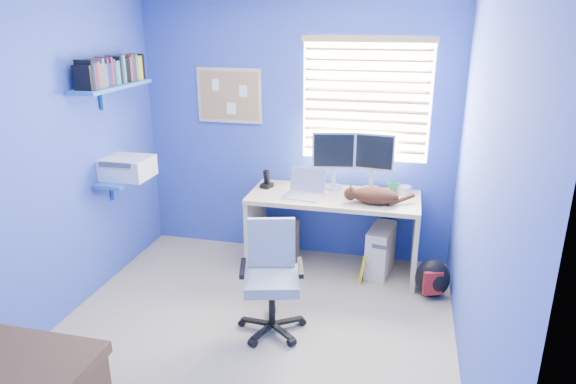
% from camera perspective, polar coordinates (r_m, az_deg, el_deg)
% --- Properties ---
extents(floor, '(3.00, 3.20, 0.00)m').
position_cam_1_polar(floor, '(3.97, -4.46, -15.97)').
color(floor, '#ADA28A').
rests_on(floor, ground).
extents(wall_back, '(3.00, 0.01, 2.50)m').
position_cam_1_polar(wall_back, '(4.91, 0.88, 6.97)').
color(wall_back, '#374CB8').
rests_on(wall_back, ground).
extents(wall_front, '(3.00, 0.01, 2.50)m').
position_cam_1_polar(wall_front, '(2.08, -19.11, -11.53)').
color(wall_front, '#374CB8').
rests_on(wall_front, ground).
extents(wall_left, '(0.01, 3.20, 2.50)m').
position_cam_1_polar(wall_left, '(4.13, -25.21, 2.81)').
color(wall_left, '#374CB8').
rests_on(wall_left, ground).
extents(wall_right, '(0.01, 3.20, 2.50)m').
position_cam_1_polar(wall_right, '(3.28, 20.72, -0.41)').
color(wall_right, '#374CB8').
rests_on(wall_right, ground).
extents(desk, '(1.53, 0.65, 0.74)m').
position_cam_1_polar(desk, '(4.78, 5.00, -4.54)').
color(desk, tan).
rests_on(desk, floor).
extents(laptop, '(0.37, 0.31, 0.22)m').
position_cam_1_polar(laptop, '(4.55, 1.72, 0.78)').
color(laptop, silver).
rests_on(laptop, desk).
extents(monitor_left, '(0.42, 0.19, 0.54)m').
position_cam_1_polar(monitor_left, '(4.76, 5.13, 3.52)').
color(monitor_left, silver).
rests_on(monitor_left, desk).
extents(monitor_right, '(0.41, 0.16, 0.54)m').
position_cam_1_polar(monitor_right, '(4.75, 9.36, 3.33)').
color(monitor_right, silver).
rests_on(monitor_right, desk).
extents(phone, '(0.12, 0.13, 0.17)m').
position_cam_1_polar(phone, '(4.81, -2.38, 1.47)').
color(phone, black).
rests_on(phone, desk).
extents(mug, '(0.10, 0.09, 0.10)m').
position_cam_1_polar(mug, '(4.78, 11.64, 0.54)').
color(mug, '#2E8558').
rests_on(mug, desk).
extents(cd_spindle, '(0.13, 0.13, 0.07)m').
position_cam_1_polar(cd_spindle, '(4.78, 12.74, 0.26)').
color(cd_spindle, silver).
rests_on(cd_spindle, desk).
extents(cat, '(0.43, 0.27, 0.14)m').
position_cam_1_polar(cat, '(4.46, 9.67, -0.39)').
color(cat, black).
rests_on(cat, desk).
extents(tower_pc, '(0.26, 0.47, 0.45)m').
position_cam_1_polar(tower_pc, '(4.84, 10.24, -6.35)').
color(tower_pc, beige).
rests_on(tower_pc, floor).
extents(drawer_boxes, '(0.35, 0.28, 0.41)m').
position_cam_1_polar(drawer_boxes, '(4.97, -1.05, -5.65)').
color(drawer_boxes, tan).
rests_on(drawer_boxes, floor).
extents(yellow_book, '(0.03, 0.17, 0.24)m').
position_cam_1_polar(yellow_book, '(4.72, 8.30, -8.38)').
color(yellow_book, yellow).
rests_on(yellow_book, floor).
extents(backpack, '(0.35, 0.31, 0.34)m').
position_cam_1_polar(backpack, '(4.57, 15.75, -9.20)').
color(backpack, black).
rests_on(backpack, floor).
extents(office_chair, '(0.59, 0.59, 0.84)m').
position_cam_1_polar(office_chair, '(3.93, -1.80, -10.96)').
color(office_chair, black).
rests_on(office_chair, floor).
extents(window_blinds, '(1.15, 0.05, 1.10)m').
position_cam_1_polar(window_blinds, '(4.73, 8.64, 9.99)').
color(window_blinds, white).
rests_on(window_blinds, ground).
extents(corkboard, '(0.64, 0.02, 0.52)m').
position_cam_1_polar(corkboard, '(5.02, -6.55, 10.59)').
color(corkboard, tan).
rests_on(corkboard, ground).
extents(wall_shelves, '(0.42, 0.90, 1.05)m').
position_cam_1_polar(wall_shelves, '(4.60, -18.39, 7.53)').
color(wall_shelves, '#2863B2').
rests_on(wall_shelves, ground).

